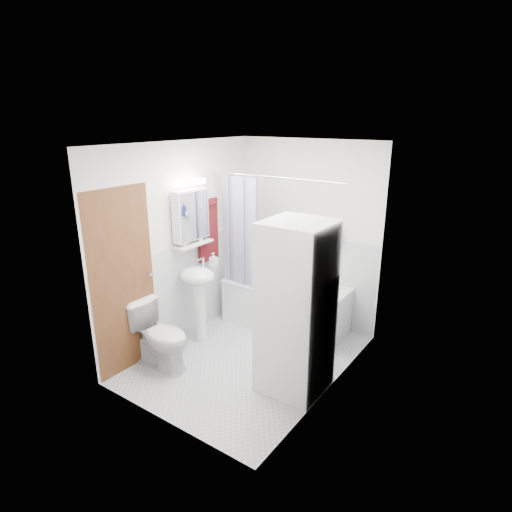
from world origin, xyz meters
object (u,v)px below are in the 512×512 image
Objects in this scene: sink at (198,287)px; toilet at (160,336)px; bathtub at (286,303)px; washer_dryer at (296,308)px.

toilet is at bearing -87.13° from sink.
bathtub is 0.90× the size of washer_dryer.
bathtub is 1.20m from sink.
bathtub is at bearing 124.28° from washer_dryer.
sink is 1.45m from washer_dryer.
sink reaches higher than toilet.
toilet is (-0.65, -1.59, 0.03)m from bathtub.
washer_dryer is (0.75, -1.08, 0.54)m from bathtub.
sink is (-0.68, -0.91, 0.37)m from bathtub.
sink is 0.76m from toilet.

